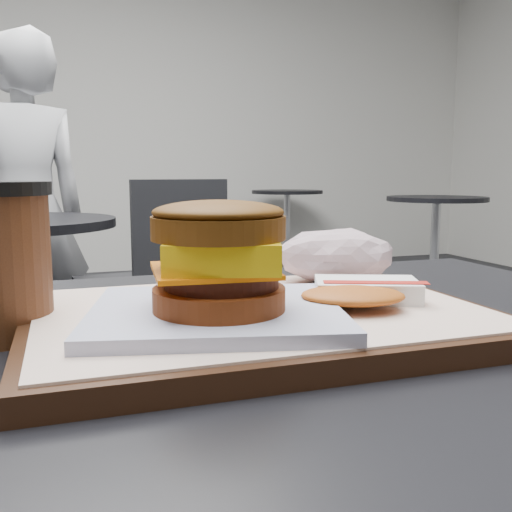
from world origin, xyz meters
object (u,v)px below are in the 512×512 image
object	(u,v)px
serving_tray	(259,319)
patron	(25,214)
hash_brown	(361,292)
neighbor_table	(13,277)
neighbor_chair	(151,272)
crumpled_wrapper	(336,255)
breakfast_sandwich	(219,270)

from	to	relation	value
serving_tray	patron	size ratio (longest dim) A/B	0.26
hash_brown	neighbor_table	distance (m)	1.73
serving_tray	neighbor_chair	distance (m)	1.85
neighbor_chair	hash_brown	bearing A→B (deg)	-92.60
crumpled_wrapper	patron	size ratio (longest dim) A/B	0.08
serving_tray	neighbor_table	bearing A→B (deg)	101.22
serving_tray	neighbor_chair	world-z (taller)	neighbor_chair
hash_brown	crumpled_wrapper	bearing A→B (deg)	75.28
hash_brown	crumpled_wrapper	xyz separation A→B (m)	(0.03, 0.10, 0.02)
crumpled_wrapper	patron	xyz separation A→B (m)	(-0.42, 2.02, -0.08)
neighbor_table	patron	size ratio (longest dim) A/B	0.51
breakfast_sandwich	crumpled_wrapper	world-z (taller)	breakfast_sandwich
hash_brown	serving_tray	bearing A→B (deg)	168.43
breakfast_sandwich	neighbor_table	xyz separation A→B (m)	(-0.28, 1.68, -0.28)
hash_brown	patron	world-z (taller)	patron
crumpled_wrapper	neighbor_chair	world-z (taller)	neighbor_chair
breakfast_sandwich	neighbor_chair	world-z (taller)	breakfast_sandwich
breakfast_sandwich	neighbor_chair	distance (m)	1.90
crumpled_wrapper	patron	world-z (taller)	patron
neighbor_chair	serving_tray	bearing A→B (deg)	-95.34
serving_tray	hash_brown	bearing A→B (deg)	-11.57
serving_tray	breakfast_sandwich	distance (m)	0.07
patron	breakfast_sandwich	bearing A→B (deg)	74.80
breakfast_sandwich	patron	xyz separation A→B (m)	(-0.26, 2.13, -0.09)
hash_brown	patron	xyz separation A→B (m)	(-0.39, 2.12, -0.06)
breakfast_sandwich	patron	size ratio (longest dim) A/B	0.15
neighbor_table	serving_tray	bearing A→B (deg)	-78.78
crumpled_wrapper	neighbor_chair	bearing A→B (deg)	88.12
serving_tray	hash_brown	world-z (taller)	hash_brown
crumpled_wrapper	patron	distance (m)	2.06
breakfast_sandwich	neighbor_chair	xyz separation A→B (m)	(0.21, 1.86, -0.32)
serving_tray	patron	bearing A→B (deg)	98.23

